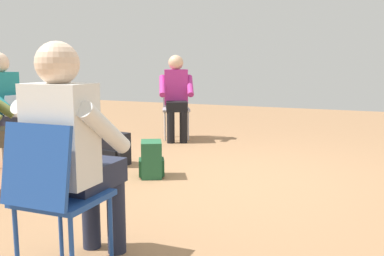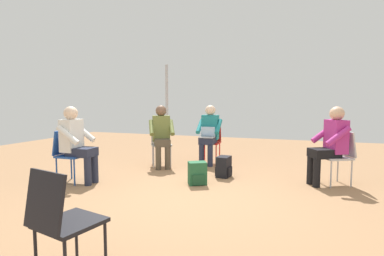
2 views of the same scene
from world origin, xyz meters
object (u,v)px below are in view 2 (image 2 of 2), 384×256
at_px(chair_southeast, 161,141).
at_px(chair_north, 61,218).
at_px(chair_east, 68,152).
at_px(person_in_olive, 162,133).
at_px(chair_southwest, 340,154).
at_px(backpack_near_laptop_user, 197,174).
at_px(backpack_by_empty_chair, 224,168).
at_px(person_in_magenta, 330,141).
at_px(chair_south, 211,140).
at_px(person_with_laptop, 209,131).
at_px(person_in_white, 77,140).

distance_m(chair_southeast, chair_north, 4.09).
distance_m(chair_east, person_in_olive, 1.82).
relative_size(chair_southwest, chair_east, 1.00).
xyz_separation_m(backpack_near_laptop_user, backpack_by_empty_chair, (-0.28, -0.61, 0.00)).
distance_m(chair_southeast, person_in_olive, 0.26).
distance_m(chair_east, backpack_near_laptop_user, 2.13).
relative_size(chair_southeast, backpack_near_laptop_user, 2.36).
bearing_deg(person_in_magenta, backpack_by_empty_chair, 64.31).
height_order(person_in_magenta, backpack_near_laptop_user, person_in_magenta).
bearing_deg(person_in_olive, chair_east, 28.45).
distance_m(chair_southwest, chair_south, 2.60).
bearing_deg(chair_south, person_in_magenta, 152.24).
distance_m(chair_southwest, chair_east, 4.35).
distance_m(person_with_laptop, person_in_magenta, 2.42).
relative_size(person_with_laptop, person_in_white, 1.00).
height_order(chair_north, backpack_near_laptop_user, chair_north).
xyz_separation_m(person_in_magenta, backpack_near_laptop_user, (1.97, 0.66, -0.54)).
bearing_deg(person_in_olive, person_in_magenta, 143.78).
height_order(person_with_laptop, backpack_near_laptop_user, person_with_laptop).
height_order(chair_east, person_with_laptop, person_with_laptop).
distance_m(person_in_white, backpack_near_laptop_user, 2.02).
height_order(person_in_magenta, backpack_by_empty_chair, person_in_magenta).
bearing_deg(backpack_near_laptop_user, person_in_magenta, -161.49).
xyz_separation_m(chair_north, person_in_magenta, (-2.05, -3.48, 0.20)).
xyz_separation_m(chair_north, backpack_by_empty_chair, (-0.36, -3.42, -0.34)).
height_order(chair_southeast, chair_north, same).
xyz_separation_m(chair_east, person_in_white, (-0.17, -0.00, 0.20)).
distance_m(person_in_olive, backpack_near_laptop_user, 1.56).
height_order(chair_north, person_in_white, person_in_white).
distance_m(chair_southeast, backpack_near_laptop_user, 1.66).
distance_m(chair_southeast, chair_east, 1.90).
xyz_separation_m(chair_southwest, person_in_white, (3.99, 1.29, 0.20)).
xyz_separation_m(chair_southwest, chair_south, (2.39, -1.02, 0.00)).
bearing_deg(chair_southeast, chair_north, 75.34).
xyz_separation_m(chair_southeast, chair_south, (-0.90, -0.62, 0.00)).
xyz_separation_m(person_with_laptop, backpack_near_laptop_user, (-0.27, 1.58, -0.53)).
relative_size(chair_southwest, chair_south, 1.00).
xyz_separation_m(chair_southeast, chair_east, (0.86, 1.69, 0.00)).
relative_size(chair_southeast, person_in_white, 0.69).
distance_m(chair_east, backpack_by_empty_chair, 2.62).
bearing_deg(backpack_near_laptop_user, chair_south, -81.21).
height_order(chair_southwest, chair_east, same).
relative_size(chair_north, person_with_laptop, 0.69).
distance_m(chair_north, person_with_laptop, 4.41).
bearing_deg(chair_north, backpack_near_laptop_user, 100.87).
distance_m(chair_north, person_in_olive, 3.94).
bearing_deg(chair_southwest, person_in_magenta, 90.00).
relative_size(chair_southeast, person_in_magenta, 0.69).
relative_size(person_with_laptop, backpack_near_laptop_user, 3.44).
bearing_deg(chair_southeast, chair_south, -175.41).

